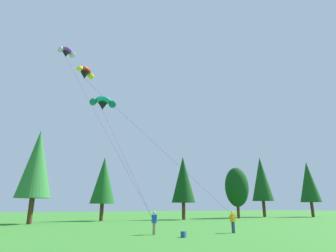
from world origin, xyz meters
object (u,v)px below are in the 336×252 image
(kite_flyer_mid, at_px, (233,220))
(parafoil_kite_far_purple, at_px, (66,52))
(parafoil_kite_mid_red_yellow, at_px, (85,73))
(kite_flyer_near, at_px, (154,221))
(backpack, at_px, (184,234))
(parafoil_kite_high_teal, at_px, (103,103))

(kite_flyer_mid, distance_m, parafoil_kite_far_purple, 31.60)
(parafoil_kite_mid_red_yellow, height_order, parafoil_kite_far_purple, parafoil_kite_far_purple)
(kite_flyer_mid, xyz_separation_m, parafoil_kite_mid_red_yellow, (-10.91, 10.76, 15.48))
(kite_flyer_near, bearing_deg, kite_flyer_mid, -14.16)
(parafoil_kite_far_purple, relative_size, backpack, 56.40)
(kite_flyer_near, height_order, backpack, kite_flyer_near)
(parafoil_kite_mid_red_yellow, bearing_deg, backpack, -64.31)
(parafoil_kite_mid_red_yellow, relative_size, backpack, 38.83)
(parafoil_kite_mid_red_yellow, bearing_deg, parafoil_kite_far_purple, 101.67)
(parafoil_kite_high_teal, height_order, backpack, parafoil_kite_high_teal)
(kite_flyer_near, distance_m, backpack, 3.00)
(backpack, bearing_deg, kite_flyer_near, -8.56)
(kite_flyer_mid, distance_m, backpack, 5.36)
(kite_flyer_mid, xyz_separation_m, parafoil_kite_far_purple, (-12.59, 18.90, 21.98))
(parafoil_kite_mid_red_yellow, height_order, backpack, parafoil_kite_mid_red_yellow)
(kite_flyer_mid, distance_m, parafoil_kite_high_teal, 22.29)
(kite_flyer_mid, height_order, backpack, kite_flyer_mid)
(kite_flyer_mid, height_order, parafoil_kite_mid_red_yellow, parafoil_kite_mid_red_yellow)
(backpack, bearing_deg, kite_flyer_mid, -106.63)
(parafoil_kite_far_purple, height_order, backpack, parafoil_kite_far_purple)
(parafoil_kite_high_teal, relative_size, parafoil_kite_mid_red_yellow, 0.95)
(kite_flyer_mid, bearing_deg, backpack, -167.50)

